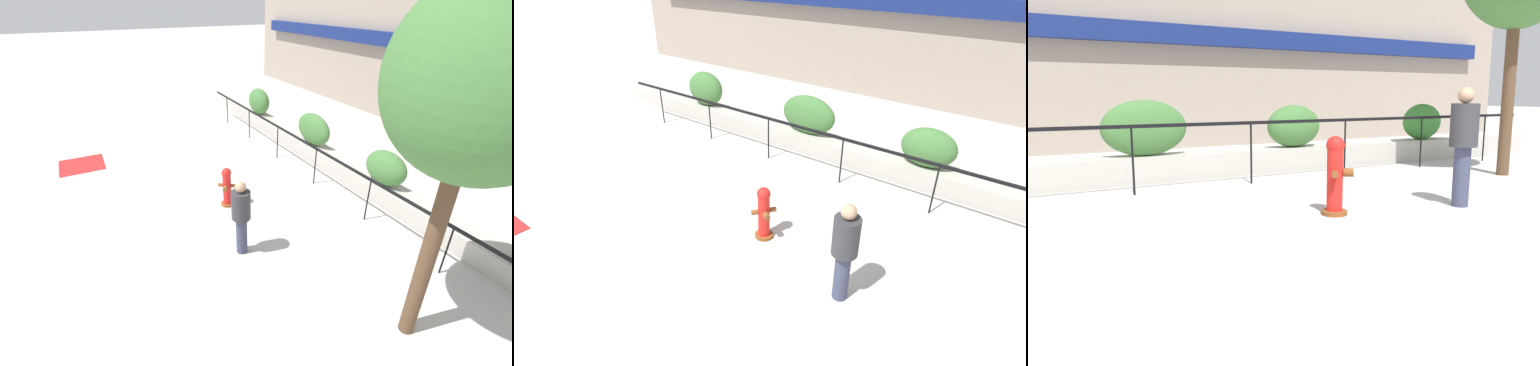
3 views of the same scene
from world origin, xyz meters
The scene contains 8 objects.
ground_plane centered at (0.00, 0.00, 0.00)m, with size 120.00×120.00×0.00m, color #BCB7B2.
planter_wall_low centered at (0.00, 6.00, 0.25)m, with size 18.00×0.70×0.50m, color #B7B2A8.
fence_railing_segment centered at (0.00, 4.90, 1.02)m, with size 15.00×0.05×1.15m.
hedge_bush_0 centered at (-5.54, 6.00, 1.03)m, with size 1.32×0.69×1.05m, color #427538.
hedge_bush_1 centered at (-1.64, 6.00, 1.02)m, with size 1.59×0.57×1.03m, color #427538.
hedge_bush_2 centered at (1.58, 6.00, 0.95)m, with size 1.26×0.69×0.90m, color #427538.
fire_hydrant centered at (-0.11, 2.14, 0.55)m, with size 0.49×0.49×1.08m.
pedestrian centered at (1.81, 1.65, 0.99)m, with size 0.57×0.57×1.73m.
Camera 2 is at (3.76, -2.69, 4.72)m, focal length 28.00 mm.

